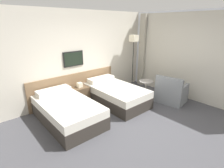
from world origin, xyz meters
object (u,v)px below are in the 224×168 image
object	(u,v)px
bed_near_window	(116,94)
nightstand	(80,95)
bed_near_door	(67,111)
side_table	(146,87)
floor_lamp	(134,44)
armchair	(171,93)

from	to	relation	value
bed_near_window	nightstand	world-z (taller)	bed_near_window
bed_near_door	nightstand	size ratio (longest dim) A/B	3.01
bed_near_door	side_table	size ratio (longest dim) A/B	3.16
floor_lamp	side_table	bearing A→B (deg)	-114.01
side_table	armchair	xyz separation A→B (m)	(0.42, -0.65, -0.14)
armchair	bed_near_door	bearing A→B (deg)	60.50
bed_near_window	bed_near_door	bearing A→B (deg)	180.00
bed_near_window	armchair	xyz separation A→B (m)	(1.33, -1.07, 0.01)
bed_near_window	side_table	world-z (taller)	bed_near_window
side_table	armchair	size ratio (longest dim) A/B	0.68
floor_lamp	nightstand	bearing A→B (deg)	176.08
nightstand	floor_lamp	world-z (taller)	floor_lamp
nightstand	side_table	xyz separation A→B (m)	(1.71, -1.13, 0.16)
bed_near_window	floor_lamp	size ratio (longest dim) A/B	1.00
bed_near_window	side_table	distance (m)	1.01
bed_near_window	armchair	size ratio (longest dim) A/B	2.14
armchair	bed_near_window	bearing A→B (deg)	41.62
floor_lamp	bed_near_door	bearing A→B (deg)	-169.20
armchair	side_table	bearing A→B (deg)	23.28
nightstand	side_table	bearing A→B (deg)	-33.47
nightstand	bed_near_door	bearing A→B (deg)	-138.51
bed_near_window	side_table	xyz separation A→B (m)	(0.91, -0.42, 0.15)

